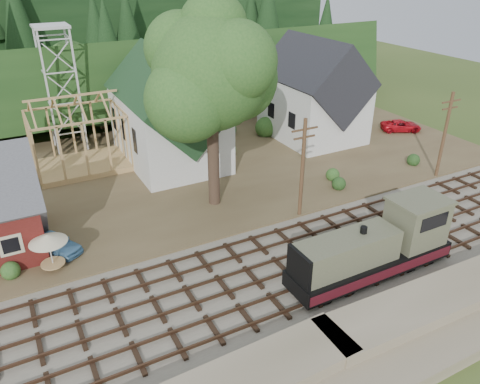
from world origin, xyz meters
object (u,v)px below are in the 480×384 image
locomotive (377,248)px  car_red (401,126)px  car_blue (56,243)px  patio_set (48,240)px

locomotive → car_red: size_ratio=2.51×
car_blue → car_red: bearing=-22.8°
car_blue → patio_set: bearing=-137.0°
car_red → car_blue: bearing=127.4°
car_blue → car_red: 39.02m
car_red → patio_set: (-38.91, -8.94, 1.60)m
locomotive → patio_set: bearing=151.8°
car_blue → car_red: (38.40, 6.92, -0.05)m
car_red → patio_set: bearing=130.1°
car_blue → car_red: size_ratio=0.88×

